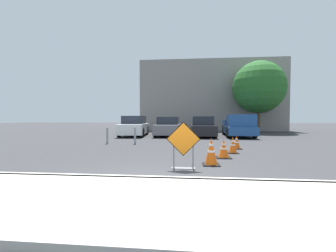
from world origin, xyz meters
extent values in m
plane|color=#333335|center=(0.00, 10.00, 0.00)|extent=(96.00, 96.00, 0.00)
cube|color=#ADAAA3|center=(0.00, -1.31, 0.07)|extent=(23.24, 2.61, 0.14)
cube|color=#ADAAA3|center=(0.00, 0.00, 0.07)|extent=(23.24, 0.20, 0.14)
cube|color=black|center=(0.65, 1.39, 0.83)|extent=(0.93, 0.02, 0.93)
cube|color=orange|center=(0.65, 1.38, 0.83)|extent=(0.88, 0.02, 0.88)
cube|color=slate|center=(0.65, 1.44, 0.01)|extent=(0.65, 0.20, 0.02)
cube|color=slate|center=(0.38, 1.44, 0.41)|extent=(0.04, 0.04, 0.83)
cube|color=slate|center=(0.91, 1.44, 0.41)|extent=(0.04, 0.04, 0.83)
cube|color=black|center=(1.45, 2.00, 0.01)|extent=(0.50, 0.50, 0.03)
cone|color=#EA590F|center=(1.45, 2.00, 0.42)|extent=(0.37, 0.37, 0.79)
cylinder|color=white|center=(1.45, 2.00, 0.60)|extent=(0.12, 0.12, 0.07)
cylinder|color=white|center=(1.45, 2.00, 0.41)|extent=(0.21, 0.21, 0.07)
cube|color=black|center=(2.00, 3.23, 0.01)|extent=(0.51, 0.51, 0.03)
cone|color=#EA590F|center=(2.00, 3.23, 0.34)|extent=(0.38, 0.38, 0.62)
cylinder|color=white|center=(2.00, 3.23, 0.47)|extent=(0.12, 0.12, 0.06)
cylinder|color=white|center=(2.00, 3.23, 0.33)|extent=(0.21, 0.21, 0.06)
cube|color=black|center=(2.51, 4.33, 0.01)|extent=(0.42, 0.42, 0.03)
cone|color=#EA590F|center=(2.51, 4.33, 0.34)|extent=(0.31, 0.31, 0.63)
cylinder|color=white|center=(2.51, 4.33, 0.48)|extent=(0.10, 0.10, 0.06)
cylinder|color=white|center=(2.51, 4.33, 0.33)|extent=(0.17, 0.17, 0.06)
cube|color=black|center=(2.91, 5.59, 0.01)|extent=(0.45, 0.45, 0.03)
cone|color=#EA590F|center=(2.91, 5.59, 0.31)|extent=(0.33, 0.33, 0.57)
cylinder|color=white|center=(2.91, 5.59, 0.44)|extent=(0.10, 0.10, 0.05)
cylinder|color=white|center=(2.91, 5.59, 0.30)|extent=(0.18, 0.18, 0.05)
cube|color=white|center=(-3.48, 12.25, 0.56)|extent=(2.10, 4.40, 0.74)
cube|color=#1E232D|center=(-3.49, 12.35, 1.24)|extent=(1.73, 2.07, 0.61)
cylinder|color=black|center=(-2.56, 10.97, 0.35)|extent=(0.25, 0.71, 0.70)
cylinder|color=black|center=(-4.23, 10.86, 0.35)|extent=(0.25, 0.71, 0.70)
cylinder|color=black|center=(-2.73, 13.63, 0.35)|extent=(0.25, 0.71, 0.70)
cylinder|color=black|center=(-4.40, 13.52, 0.35)|extent=(0.25, 0.71, 0.70)
cube|color=slate|center=(-0.85, 12.53, 0.54)|extent=(1.78, 4.41, 0.70)
cube|color=#1E232D|center=(-0.85, 12.64, 1.18)|extent=(1.56, 2.03, 0.58)
cylinder|color=black|center=(-0.05, 11.16, 0.35)|extent=(0.20, 0.69, 0.69)
cylinder|color=black|center=(-1.67, 11.16, 0.35)|extent=(0.20, 0.69, 0.69)
cylinder|color=black|center=(-0.04, 13.89, 0.35)|extent=(0.20, 0.69, 0.69)
cylinder|color=black|center=(-1.66, 13.90, 0.35)|extent=(0.20, 0.69, 0.69)
cube|color=black|center=(1.77, 12.29, 0.51)|extent=(1.73, 4.51, 0.69)
cube|color=#1E232D|center=(1.77, 12.40, 1.18)|extent=(1.52, 2.08, 0.64)
cylinder|color=black|center=(2.57, 10.89, 0.31)|extent=(0.20, 0.62, 0.62)
cylinder|color=black|center=(0.98, 10.89, 0.31)|extent=(0.20, 0.62, 0.62)
cylinder|color=black|center=(2.56, 13.69, 0.31)|extent=(0.20, 0.62, 0.62)
cylinder|color=black|center=(0.98, 13.69, 0.31)|extent=(0.20, 0.62, 0.62)
cube|color=navy|center=(4.40, 12.55, 0.50)|extent=(2.16, 5.29, 0.55)
cube|color=navy|center=(4.34, 11.39, 1.20)|extent=(1.85, 2.16, 0.85)
cube|color=navy|center=(4.51, 14.79, 1.00)|extent=(1.80, 0.19, 0.45)
cube|color=navy|center=(5.35, 13.55, 1.00)|extent=(0.23, 2.50, 0.45)
cube|color=navy|center=(3.55, 13.64, 1.00)|extent=(0.23, 2.50, 0.45)
cylinder|color=black|center=(5.19, 10.95, 0.41)|extent=(0.28, 0.84, 0.83)
cylinder|color=black|center=(3.45, 11.04, 0.41)|extent=(0.28, 0.84, 0.83)
cylinder|color=black|center=(5.35, 14.07, 0.41)|extent=(0.28, 0.84, 0.83)
cylinder|color=black|center=(3.60, 14.16, 0.41)|extent=(0.28, 0.84, 0.83)
cylinder|color=gray|center=(-2.07, 6.93, 0.43)|extent=(0.11, 0.11, 0.87)
sphere|color=gray|center=(-2.07, 6.93, 0.87)|extent=(0.12, 0.12, 0.12)
cylinder|color=gray|center=(-3.60, 6.93, 0.43)|extent=(0.11, 0.11, 0.85)
sphere|color=gray|center=(-3.60, 6.93, 0.85)|extent=(0.12, 0.12, 0.12)
cube|color=gray|center=(3.16, 21.70, 3.80)|extent=(15.51, 5.00, 7.60)
cylinder|color=#513823|center=(7.30, 17.40, 1.22)|extent=(0.32, 0.32, 2.45)
sphere|color=#235B23|center=(7.30, 17.40, 4.29)|extent=(4.92, 4.92, 4.92)
camera|label=1|loc=(0.83, -4.70, 1.40)|focal=24.00mm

